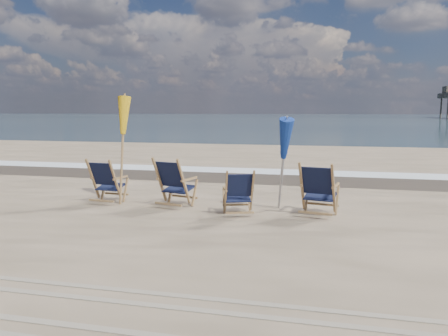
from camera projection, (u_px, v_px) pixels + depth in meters
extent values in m
plane|color=#314752|center=(319.00, 117.00, 130.80)|extent=(400.00, 400.00, 0.00)
cube|color=silver|center=(264.00, 171.00, 15.24)|extent=(200.00, 1.40, 0.01)
cube|color=#42362A|center=(257.00, 178.00, 13.79)|extent=(200.00, 2.60, 0.00)
cylinder|color=olive|center=(122.00, 150.00, 9.89)|extent=(0.06, 0.06, 2.42)
cone|color=gold|center=(121.00, 118.00, 9.79)|extent=(0.30, 0.30, 0.85)
cylinder|color=#A5A5AD|center=(282.00, 163.00, 9.07)|extent=(0.06, 0.06, 2.04)
cone|color=navy|center=(283.00, 137.00, 9.00)|extent=(0.30, 0.30, 0.85)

